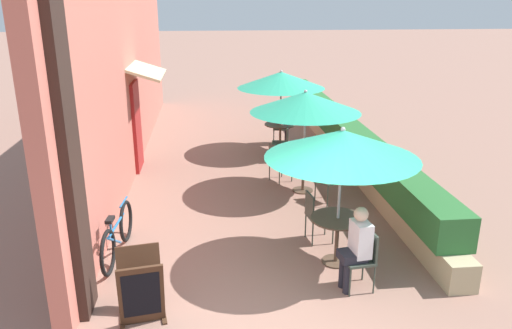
# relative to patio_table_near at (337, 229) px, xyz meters

# --- Properties ---
(ground_plane) EXTENTS (120.00, 120.00, 0.00)m
(ground_plane) POSITION_rel_patio_table_near_xyz_m (-1.21, -1.49, -0.57)
(ground_plane) COLOR #936B5B
(cafe_facade_wall) EXTENTS (0.98, 14.32, 4.20)m
(cafe_facade_wall) POSITION_rel_patio_table_near_xyz_m (-3.75, 5.53, 1.52)
(cafe_facade_wall) COLOR #C66B5B
(cafe_facade_wall) RESTS_ON ground_plane
(planter_hedge) EXTENTS (0.60, 13.32, 1.01)m
(planter_hedge) POSITION_rel_patio_table_near_xyz_m (1.54, 5.57, -0.03)
(planter_hedge) COLOR tan
(planter_hedge) RESTS_ON ground_plane
(patio_table_near) EXTENTS (0.84, 0.84, 0.76)m
(patio_table_near) POSITION_rel_patio_table_near_xyz_m (0.00, 0.00, 0.00)
(patio_table_near) COLOR brown
(patio_table_near) RESTS_ON ground_plane
(patio_umbrella_near) EXTENTS (2.27, 2.27, 2.18)m
(patio_umbrella_near) POSITION_rel_patio_table_near_xyz_m (-0.00, 0.00, 1.36)
(patio_umbrella_near) COLOR #B7B7BC
(patio_umbrella_near) RESTS_ON ground_plane
(cafe_chair_near_left) EXTENTS (0.45, 0.45, 0.87)m
(cafe_chair_near_left) POSITION_rel_patio_table_near_xyz_m (-0.18, 0.74, -0.05)
(cafe_chair_near_left) COLOR #384238
(cafe_chair_near_left) RESTS_ON ground_plane
(cafe_chair_near_right) EXTENTS (0.45, 0.45, 0.87)m
(cafe_chair_near_right) POSITION_rel_patio_table_near_xyz_m (0.18, -0.74, -0.05)
(cafe_chair_near_right) COLOR #384238
(cafe_chair_near_right) RESTS_ON ground_plane
(seated_patron_near_right) EXTENTS (0.44, 0.37, 1.25)m
(seated_patron_near_right) POSITION_rel_patio_table_near_xyz_m (0.07, -0.76, 0.12)
(seated_patron_near_right) COLOR #23232D
(seated_patron_near_right) RESTS_ON ground_plane
(patio_table_mid) EXTENTS (0.84, 0.84, 0.76)m
(patio_table_mid) POSITION_rel_patio_table_near_xyz_m (0.06, 3.06, 0.00)
(patio_table_mid) COLOR brown
(patio_table_mid) RESTS_ON ground_plane
(patio_umbrella_mid) EXTENTS (2.27, 2.27, 2.18)m
(patio_umbrella_mid) POSITION_rel_patio_table_near_xyz_m (0.06, 3.06, 1.36)
(patio_umbrella_mid) COLOR #B7B7BC
(patio_umbrella_mid) RESTS_ON ground_plane
(cafe_chair_mid_left) EXTENTS (0.55, 0.55, 0.87)m
(cafe_chair_mid_left) POSITION_rel_patio_table_near_xyz_m (-0.39, 3.67, -0.05)
(cafe_chair_mid_left) COLOR #384238
(cafe_chair_mid_left) RESTS_ON ground_plane
(cafe_chair_mid_right) EXTENTS (0.55, 0.55, 0.87)m
(cafe_chair_mid_right) POSITION_rel_patio_table_near_xyz_m (0.51, 2.44, -0.05)
(cafe_chair_mid_right) COLOR #384238
(cafe_chair_mid_right) RESTS_ON ground_plane
(coffee_cup_mid) EXTENTS (0.07, 0.07, 0.09)m
(coffee_cup_mid) POSITION_rel_patio_table_near_xyz_m (-0.02, 2.91, 0.23)
(coffee_cup_mid) COLOR #232328
(coffee_cup_mid) RESTS_ON patio_table_mid
(patio_table_far) EXTENTS (0.84, 0.84, 0.76)m
(patio_table_far) POSITION_rel_patio_table_near_xyz_m (-0.01, 5.97, 0.00)
(patio_table_far) COLOR brown
(patio_table_far) RESTS_ON ground_plane
(patio_umbrella_far) EXTENTS (2.27, 2.27, 2.18)m
(patio_umbrella_far) POSITION_rel_patio_table_near_xyz_m (-0.01, 5.97, 1.36)
(patio_umbrella_far) COLOR #B7B7BC
(patio_umbrella_far) RESTS_ON ground_plane
(cafe_chair_far_left) EXTENTS (0.46, 0.46, 0.87)m
(cafe_chair_far_left) POSITION_rel_patio_table_near_xyz_m (0.03, 6.74, -0.05)
(cafe_chair_far_left) COLOR #384238
(cafe_chair_far_left) RESTS_ON ground_plane
(seated_patron_far_left) EXTENTS (0.44, 0.38, 1.25)m
(seated_patron_far_left) POSITION_rel_patio_table_near_xyz_m (0.14, 6.72, 0.12)
(seated_patron_far_left) COLOR #23232D
(seated_patron_far_left) RESTS_ON ground_plane
(cafe_chair_far_right) EXTENTS (0.46, 0.46, 0.87)m
(cafe_chair_far_right) POSITION_rel_patio_table_near_xyz_m (-0.04, 5.21, -0.05)
(cafe_chair_far_right) COLOR #384238
(cafe_chair_far_right) RESTS_ON ground_plane
(coffee_cup_far) EXTENTS (0.07, 0.07, 0.09)m
(coffee_cup_far) POSITION_rel_patio_table_near_xyz_m (0.04, 5.86, 0.23)
(coffee_cup_far) COLOR white
(coffee_cup_far) RESTS_ON patio_table_far
(bicycle_leaning) EXTENTS (0.23, 1.80, 0.80)m
(bicycle_leaning) POSITION_rel_patio_table_near_xyz_m (-3.41, 0.54, -0.20)
(bicycle_leaning) COLOR black
(bicycle_leaning) RESTS_ON ground_plane
(menu_board) EXTENTS (0.66, 0.72, 0.90)m
(menu_board) POSITION_rel_patio_table_near_xyz_m (-2.85, -1.15, -0.13)
(menu_board) COLOR #422819
(menu_board) RESTS_ON ground_plane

